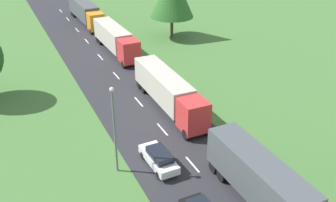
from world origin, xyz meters
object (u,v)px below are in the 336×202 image
Objects in this scene: truck_lead at (268,187)px; lamppost_second at (114,126)px; car_third at (159,158)px; truck_third at (116,39)px; truck_fourth at (85,11)px; truck_second at (168,90)px.

lamppost_second is (-8.17, 9.02, 2.10)m from truck_lead.
lamppost_second reaches higher than car_third.
lamppost_second is at bearing -108.05° from truck_third.
lamppost_second is at bearing -101.18° from truck_fourth.
truck_second is at bearing 43.76° from lamppost_second.
truck_second is at bearing 89.34° from truck_lead.
truck_fourth reaches higher than car_third.
lamppost_second reaches higher than truck_lead.
truck_second is 2.97× the size of car_third.
truck_fourth is (-0.13, 16.52, 0.03)m from truck_third.
lamppost_second is (-8.63, -26.49, 2.17)m from truck_third.
truck_second is (0.20, 17.03, -0.07)m from truck_lead.
truck_lead reaches higher than truck_second.
truck_third is at bearing 79.09° from car_third.
truck_third is 16.52m from truck_fourth.
truck_fourth reaches higher than truck_second.
car_third is (-4.83, 8.06, -1.33)m from truck_lead.
car_third is 0.60× the size of lamppost_second.
truck_second is 1.04× the size of truck_third.
truck_lead is 12.35m from lamppost_second.
truck_second is at bearing 60.74° from car_third.
truck_fourth is (0.33, 52.03, -0.04)m from truck_lead.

